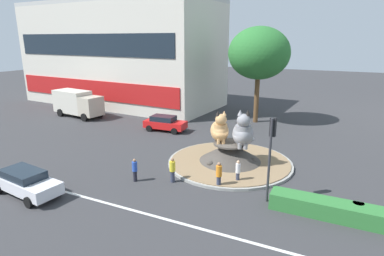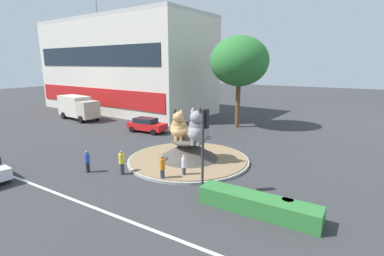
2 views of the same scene
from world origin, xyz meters
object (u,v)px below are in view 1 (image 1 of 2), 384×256
Objects in this scene: pedestrian_orange_shirt at (219,175)px; traffic_light_mast at (271,144)px; cat_statue_calico at (220,130)px; shophouse_block at (121,54)px; parked_car_right at (26,182)px; pedestrian_yellow_shirt at (172,170)px; broadleaf_tree_behind_island at (259,53)px; sedan_on_far_lane at (165,123)px; delivery_box_truck at (77,103)px; litter_bin at (357,211)px; cat_statue_grey at (243,132)px; pedestrian_blue_shirt at (135,170)px; pedestrian_white_shirt at (238,171)px.

traffic_light_mast is at bearing 24.27° from pedestrian_orange_shirt.
shophouse_block is (-20.96, 15.70, 4.37)m from cat_statue_calico.
cat_statue_calico is at bearing 56.11° from parked_car_right.
pedestrian_yellow_shirt is 8.77m from parked_car_right.
traffic_light_mast is 18.60m from broadleaf_tree_behind_island.
sedan_on_far_lane is 12.44m from delivery_box_truck.
sedan_on_far_lane is at bearing -114.37° from pedestrian_yellow_shirt.
shophouse_block is at bearing 146.38° from litter_bin.
shophouse_block is at bearing -141.85° from cat_statue_grey.
delivery_box_truck reaches higher than pedestrian_orange_shirt.
cat_statue_calico is at bearing 154.60° from litter_bin.
pedestrian_blue_shirt is 0.32× the size of parked_car_right.
pedestrian_white_shirt reaches higher than litter_bin.
shophouse_block is at bearing -103.36° from pedestrian_yellow_shirt.
pedestrian_yellow_shirt is at bearing -92.44° from broadleaf_tree_behind_island.
parked_car_right is at bearing -63.75° from cat_statue_grey.
shophouse_block reaches higher than litter_bin.
pedestrian_orange_shirt is 1.45m from pedestrian_white_shirt.
pedestrian_yellow_shirt is (-0.75, -17.58, -6.60)m from broadleaf_tree_behind_island.
pedestrian_blue_shirt is 2.45m from pedestrian_yellow_shirt.
pedestrian_orange_shirt is 0.40× the size of sedan_on_far_lane.
delivery_box_truck is (-11.89, 16.19, 0.86)m from parked_car_right.
pedestrian_blue_shirt is (-8.36, -1.18, -2.60)m from traffic_light_mast.
sedan_on_far_lane is (-7.29, -7.43, -6.66)m from broadleaf_tree_behind_island.
pedestrian_orange_shirt is (-0.27, -3.94, -1.71)m from cat_statue_grey.
traffic_light_mast is at bearing -72.85° from broadleaf_tree_behind_island.
sedan_on_far_lane is 0.88× the size of parked_car_right.
pedestrian_blue_shirt reaches higher than sedan_on_far_lane.
pedestrian_orange_shirt is 1.11× the size of pedestrian_blue_shirt.
pedestrian_orange_shirt is 13.60m from sedan_on_far_lane.
broadleaf_tree_behind_island is 21.16m from litter_bin.
pedestrian_yellow_shirt is at bearing -142.34° from pedestrian_orange_shirt.
pedestrian_white_shirt is at bearing -14.35° from pedestrian_blue_shirt.
pedestrian_orange_shirt reaches higher than pedestrian_yellow_shirt.
cat_statue_grey reaches higher than pedestrian_yellow_shirt.
pedestrian_yellow_shirt is at bearing -53.46° from cat_statue_grey.
traffic_light_mast is 27.28m from delivery_box_truck.
broadleaf_tree_behind_island reaches higher than pedestrian_orange_shirt.
broadleaf_tree_behind_island is 17.53m from pedestrian_white_shirt.
sedan_on_far_lane is (-12.64, 9.92, -2.61)m from traffic_light_mast.
pedestrian_white_shirt is (0.57, -2.76, -1.78)m from cat_statue_grey.
cat_statue_calico is 1.88m from cat_statue_grey.
delivery_box_truck is 7.53× the size of litter_bin.
broadleaf_tree_behind_island reaches higher than pedestrian_yellow_shirt.
sedan_on_far_lane is (-7.96, 5.47, -1.70)m from cat_statue_calico.
shophouse_block reaches higher than delivery_box_truck.
traffic_light_mast is at bearing -172.70° from pedestrian_white_shirt.
cat_statue_calico reaches higher than pedestrian_orange_shirt.
pedestrian_yellow_shirt is (2.26, 0.95, 0.05)m from pedestrian_blue_shirt.
shophouse_block is at bearing 122.55° from parked_car_right.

